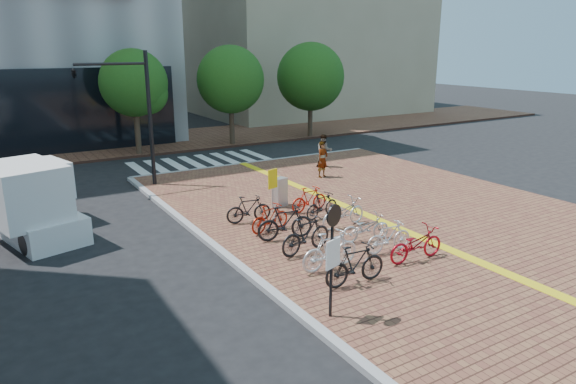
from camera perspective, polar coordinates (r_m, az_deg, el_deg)
ground at (r=16.87m, az=7.06°, el=-5.66°), size 120.00×120.00×0.00m
sidewalk at (r=15.95m, az=27.24°, el=-8.41°), size 14.00×34.00×0.15m
tactile_strip at (r=15.12m, az=25.24°, el=-9.12°), size 0.40×34.00×0.01m
kerb_west at (r=11.11m, az=6.69°, el=-17.38°), size 0.25×34.00×0.15m
kerb_north at (r=28.11m, az=-3.25°, el=3.31°), size 14.00×0.25×0.15m
far_sidewalk at (r=35.21m, az=-14.58°, el=5.37°), size 70.00×8.00×0.15m
building_beige at (r=52.36m, az=1.01°, el=18.92°), size 20.00×18.00×18.00m
crosswalk at (r=28.88m, az=-9.52°, el=3.31°), size 7.50×4.00×0.01m
street_trees at (r=33.29m, az=-4.71°, el=12.23°), size 16.20×4.60×6.35m
bike_0 at (r=13.55m, az=7.47°, el=-8.00°), size 1.85×0.62×1.10m
bike_1 at (r=14.37m, az=4.70°, el=-6.47°), size 1.86×0.55×1.11m
bike_2 at (r=15.43m, az=2.02°, el=-4.77°), size 1.95×0.82×1.14m
bike_3 at (r=16.47m, az=-0.32°, el=-3.43°), size 1.94×0.86×1.13m
bike_4 at (r=17.23m, az=-2.02°, el=-2.87°), size 1.64×0.75×0.95m
bike_5 at (r=18.13m, az=-4.39°, el=-1.91°), size 1.68×0.74×0.98m
bike_6 at (r=15.36m, az=14.04°, el=-5.62°), size 1.93×0.72×1.00m
bike_7 at (r=15.77m, az=11.16°, el=-4.93°), size 1.65×0.55×0.98m
bike_8 at (r=16.57m, az=8.62°, el=-3.95°), size 1.75×0.87×0.88m
bike_9 at (r=17.74m, az=6.15°, el=-2.32°), size 1.97×0.89×1.00m
bike_10 at (r=18.61m, az=3.81°, el=-1.49°), size 1.63×0.73×0.94m
bike_11 at (r=19.31m, az=2.37°, el=-0.80°), size 1.61×0.54×0.95m
pedestrian_a at (r=24.44m, az=3.87°, el=3.63°), size 0.71×0.55×1.71m
pedestrian_b at (r=26.54m, az=4.04°, el=4.58°), size 1.02×0.94×1.69m
utility_box at (r=19.92m, az=-0.92°, el=-0.00°), size 0.59×0.49×1.13m
yellow_sign at (r=18.97m, az=-1.69°, el=1.04°), size 0.45×0.18×1.67m
notice_sign at (r=11.47m, az=4.99°, el=-6.15°), size 0.49×0.19×2.72m
traffic_light_pole at (r=23.08m, az=-18.54°, el=10.17°), size 3.15×1.21×5.86m
box_truck at (r=19.03m, az=-26.58°, el=-0.84°), size 3.07×4.88×2.62m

